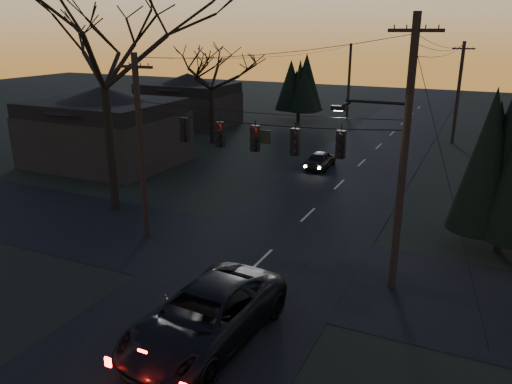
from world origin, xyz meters
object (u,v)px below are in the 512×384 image
at_px(utility_pole_left, 147,237).
at_px(utility_pole_far_r, 452,143).
at_px(utility_pole_far_l, 347,119).
at_px(bare_tree_left, 100,35).
at_px(utility_pole_right, 391,287).
at_px(sedan_oncoming_a, 321,160).
at_px(suv_near, 205,316).

height_order(utility_pole_left, utility_pole_far_r, same).
xyz_separation_m(utility_pole_far_l, bare_tree_left, (-3.91, -33.59, 9.16)).
bearing_deg(utility_pole_right, sedan_oncoming_a, 117.13).
bearing_deg(utility_pole_far_l, utility_pole_far_r, -34.82).
xyz_separation_m(bare_tree_left, suv_near, (10.71, -8.45, -8.28)).
distance_m(utility_pole_right, bare_tree_left, 18.09).
relative_size(utility_pole_left, suv_near, 1.33).
bearing_deg(utility_pole_far_l, utility_pole_left, -90.00).
xyz_separation_m(utility_pole_left, sedan_oncoming_a, (3.66, 15.29, 0.63)).
xyz_separation_m(utility_pole_left, bare_tree_left, (-3.91, 2.41, 9.16)).
relative_size(utility_pole_right, utility_pole_far_l, 1.25).
distance_m(utility_pole_far_l, suv_near, 42.60).
bearing_deg(utility_pole_left, suv_near, -41.63).
bearing_deg(utility_pole_far_l, bare_tree_left, -96.63).
distance_m(utility_pole_far_r, utility_pole_far_l, 14.01).
bearing_deg(suv_near, utility_pole_far_l, 103.72).
height_order(utility_pole_right, utility_pole_far_r, utility_pole_right).
bearing_deg(utility_pole_left, utility_pole_far_l, 90.00).
distance_m(utility_pole_far_r, bare_tree_left, 31.25).
xyz_separation_m(utility_pole_right, bare_tree_left, (-15.41, 2.41, 9.16)).
relative_size(bare_tree_left, suv_near, 2.05).
distance_m(utility_pole_far_r, sedan_oncoming_a, 14.94).
height_order(utility_pole_left, bare_tree_left, bare_tree_left).
height_order(bare_tree_left, sedan_oncoming_a, bare_tree_left).
height_order(utility_pole_far_r, sedan_oncoming_a, utility_pole_far_r).
distance_m(bare_tree_left, sedan_oncoming_a, 17.21).
xyz_separation_m(utility_pole_left, utility_pole_far_r, (11.50, 28.00, 0.00)).
relative_size(utility_pole_left, utility_pole_far_l, 1.06).
xyz_separation_m(utility_pole_far_r, sedan_oncoming_a, (-7.84, -12.71, 0.63)).
relative_size(utility_pole_right, utility_pole_far_r, 1.18).
distance_m(bare_tree_left, suv_near, 15.95).
xyz_separation_m(utility_pole_far_l, sedan_oncoming_a, (3.66, -20.71, 0.63)).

